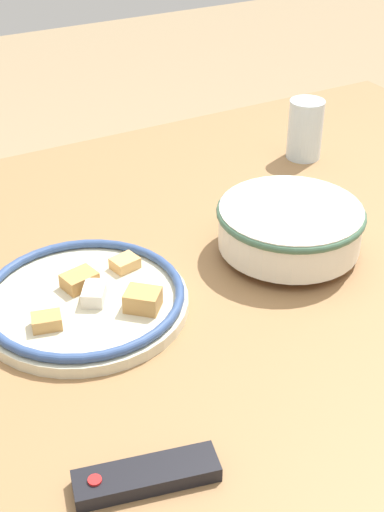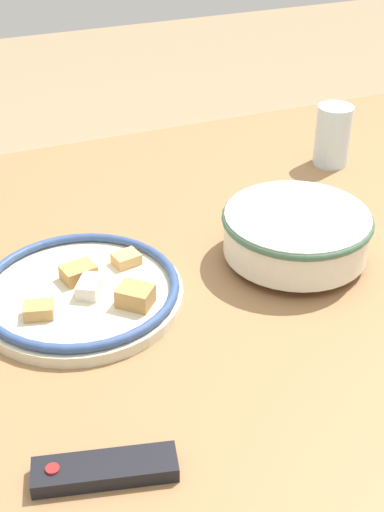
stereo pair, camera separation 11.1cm
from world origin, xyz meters
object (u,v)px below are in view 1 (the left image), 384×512
at_px(food_plate, 85,299).
at_px(drinking_glass, 305,129).
at_px(noodle_bowl, 290,226).
at_px(tv_remote, 146,476).

height_order(food_plate, drinking_glass, drinking_glass).
xyz_separation_m(noodle_bowl, tv_remote, (0.42, 0.31, -0.04)).
xyz_separation_m(food_plate, tv_remote, (0.06, 0.33, -0.01)).
bearing_deg(tv_remote, noodle_bowl, -39.46).
relative_size(tv_remote, drinking_glass, 1.36).
bearing_deg(food_plate, drinking_glass, -155.72).
distance_m(food_plate, drinking_glass, 0.66).
bearing_deg(food_plate, tv_remote, 79.41).
relative_size(noodle_bowl, food_plate, 0.78).
xyz_separation_m(food_plate, drinking_glass, (-0.60, -0.27, 0.05)).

